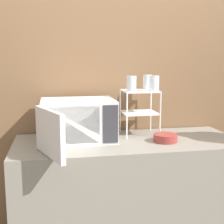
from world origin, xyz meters
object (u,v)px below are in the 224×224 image
at_px(dish_rack, 139,103).
at_px(glass_front_right, 154,83).
at_px(glass_front_left, 131,84).
at_px(glass_back_right, 147,82).
at_px(microwave, 77,121).
at_px(bowl, 165,138).

relative_size(dish_rack, glass_front_right, 3.07).
distance_m(glass_front_left, glass_back_right, 0.22).
distance_m(microwave, bowl, 0.65).
bearing_deg(glass_back_right, glass_front_left, -139.31).
bearing_deg(dish_rack, glass_back_right, 42.33).
bearing_deg(glass_front_right, dish_rack, 143.29).
bearing_deg(glass_front_left, microwave, -176.11).
relative_size(glass_front_right, bowl, 0.67).
bearing_deg(glass_front_left, glass_front_right, -0.62).
distance_m(glass_front_left, bowl, 0.47).
bearing_deg(glass_front_left, dish_rack, 38.94).
relative_size(microwave, glass_front_left, 6.79).
distance_m(microwave, glass_front_right, 0.64).
bearing_deg(bowl, glass_front_left, 140.09).
height_order(microwave, bowl, microwave).
bearing_deg(glass_front_left, glass_back_right, 40.69).
xyz_separation_m(dish_rack, glass_back_right, (0.09, 0.08, 0.16)).
bearing_deg(microwave, glass_back_right, 16.65).
xyz_separation_m(glass_front_left, glass_front_right, (0.18, -0.00, 0.00)).
bearing_deg(dish_rack, bowl, -62.41).
bearing_deg(microwave, glass_front_left, 3.89).
distance_m(dish_rack, glass_front_right, 0.19).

